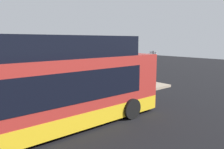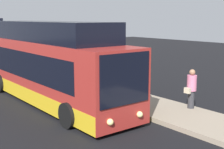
# 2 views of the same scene
# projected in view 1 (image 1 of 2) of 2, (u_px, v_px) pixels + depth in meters

# --- Properties ---
(ground) EXTENTS (80.00, 80.00, 0.00)m
(ground) POSITION_uv_depth(u_px,v_px,m) (75.00, 122.00, 10.26)
(ground) COLOR black
(platform) EXTENTS (20.00, 2.69, 0.19)m
(platform) POSITION_uv_depth(u_px,v_px,m) (48.00, 106.00, 12.45)
(platform) COLOR gray
(platform) RESTS_ON ground
(bus_lead) EXTENTS (11.70, 2.83, 3.98)m
(bus_lead) POSITION_uv_depth(u_px,v_px,m) (39.00, 90.00, 8.77)
(bus_lead) COLOR maroon
(bus_lead) RESTS_ON ground
(passenger_boarding) EXTENTS (0.42, 0.42, 1.74)m
(passenger_boarding) POSITION_uv_depth(u_px,v_px,m) (87.00, 84.00, 13.42)
(passenger_boarding) COLOR gray
(passenger_boarding) RESTS_ON platform
(passenger_waiting) EXTENTS (0.45, 0.61, 1.75)m
(passenger_waiting) POSITION_uv_depth(u_px,v_px,m) (94.00, 78.00, 15.54)
(passenger_waiting) COLOR #2D2D33
(passenger_waiting) RESTS_ON platform
(passenger_with_bags) EXTENTS (0.58, 0.49, 1.57)m
(passenger_with_bags) POSITION_uv_depth(u_px,v_px,m) (28.00, 92.00, 11.66)
(passenger_with_bags) COLOR #6B604C
(passenger_with_bags) RESTS_ON platform
(suitcase) EXTENTS (0.33, 0.21, 0.87)m
(suitcase) POSITION_uv_depth(u_px,v_px,m) (83.00, 96.00, 12.89)
(suitcase) COLOR #598C59
(suitcase) RESTS_ON platform
(sign_post) EXTENTS (0.10, 0.69, 2.77)m
(sign_post) POSITION_uv_depth(u_px,v_px,m) (153.00, 65.00, 17.24)
(sign_post) COLOR #4C4C51
(sign_post) RESTS_ON platform
(trash_bin) EXTENTS (0.44, 0.44, 0.65)m
(trash_bin) POSITION_uv_depth(u_px,v_px,m) (47.00, 103.00, 11.53)
(trash_bin) COLOR #2D4C33
(trash_bin) RESTS_ON platform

